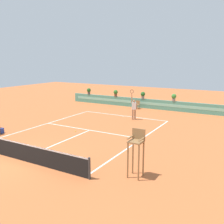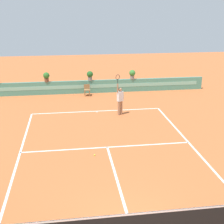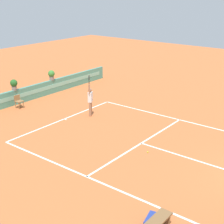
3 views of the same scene
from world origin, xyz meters
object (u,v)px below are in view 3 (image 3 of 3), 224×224
Objects in this scene: ball_kid_chair at (18,101)px; tennis_player at (90,99)px; potted_plant_right at (51,75)px; tennis_ball_near_baseline at (148,152)px; gear_bag at (152,222)px; potted_plant_centre at (14,84)px.

ball_kid_chair is 5.00m from tennis_player.
tennis_ball_near_baseline is at bearing -110.03° from potted_plant_right.
gear_bag is 0.27× the size of tennis_player.
tennis_ball_near_baseline is 10.91m from potted_plant_centre.
tennis_player is at bearing -69.37° from ball_kid_chair.
potted_plant_centre is at bearing 180.00° from potted_plant_right.
gear_bag is 14.74m from potted_plant_centre.
potted_plant_centre is at bearing 105.11° from tennis_player.
tennis_player reaches higher than tennis_ball_near_baseline.
gear_bag reaches higher than tennis_ball_near_baseline.
potted_plant_centre is (5.09, 13.78, 1.23)m from gear_bag.
gear_bag is at bearing -110.28° from potted_plant_centre.
tennis_player reaches higher than potted_plant_centre.
ball_kid_chair is 1.17× the size of potted_plant_right.
potted_plant_centre is (0.63, 10.81, 1.38)m from tennis_ball_near_baseline.
ball_kid_chair is at bearing 88.13° from tennis_ball_near_baseline.
ball_kid_chair is at bearing -168.55° from potted_plant_right.
tennis_player reaches higher than potted_plant_right.
ball_kid_chair is 1.21× the size of gear_bag.
ball_kid_chair reaches higher than gear_bag.
potted_plant_right reaches higher than tennis_ball_near_baseline.
potted_plant_right is (3.94, 10.81, 1.38)m from tennis_ball_near_baseline.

